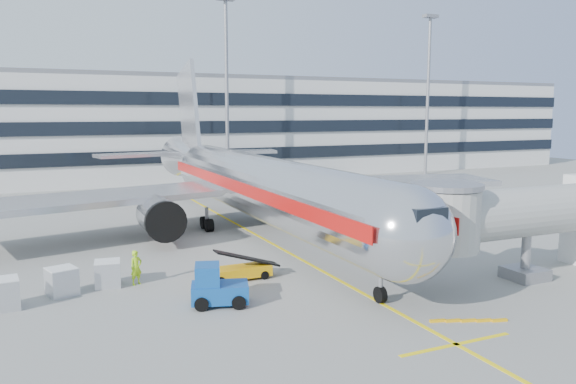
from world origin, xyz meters
name	(u,v)px	position (x,y,z in m)	size (l,w,h in m)	color
ground	(313,266)	(0.00, 0.00, 0.00)	(180.00, 180.00, 0.00)	gray
lead_in_line	(258,236)	(0.00, 10.00, 0.01)	(0.25, 70.00, 0.01)	yellow
stop_bar	(456,344)	(0.00, -14.00, 0.01)	(6.00, 0.25, 0.01)	yellow
main_jet	(250,183)	(0.00, 11.72, 4.23)	(50.95, 48.70, 16.06)	silver
jet_bridge	(548,215)	(12.18, -8.00, 3.87)	(17.80, 4.50, 7.00)	silver
terminal	(147,127)	(0.00, 57.95, 7.80)	(150.00, 24.25, 15.60)	silver
light_mast_centre	(227,77)	(8.00, 42.00, 14.88)	(2.40, 1.20, 25.45)	gray
light_mast_east	(428,82)	(42.00, 42.00, 14.88)	(2.40, 1.20, 25.45)	gray
belt_loader	(239,271)	(-5.48, -0.86, 0.55)	(4.09, 1.54, 1.95)	#EAA609
baggage_tug	(216,287)	(-8.13, -4.73, 0.97)	(3.34, 2.59, 2.23)	#0D4492
cargo_container_left	(62,281)	(-15.49, 0.45, 0.78)	(1.83, 1.83, 1.56)	#B9BCC1
cargo_container_right	(3,294)	(-18.37, -0.76, 0.81)	(1.65, 1.65, 1.62)	#B9BCC1
cargo_container_front	(108,274)	(-12.96, 1.04, 0.77)	(1.61, 1.61, 1.53)	#B9BCC1
ramp_worker	(136,268)	(-11.37, 0.69, 1.03)	(0.75, 0.49, 2.06)	#A1DE17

